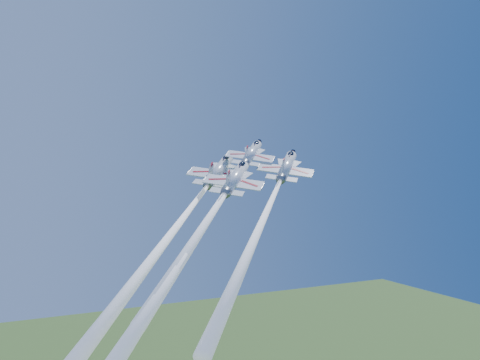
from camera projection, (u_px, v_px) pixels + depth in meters
name	position (u px, v px, depth m)	size (l,w,h in m)	color
jet_lead	(223.00, 197.00, 86.76)	(29.20, 39.22, 47.21)	white
jet_left	(180.00, 222.00, 82.97)	(31.99, 42.66, 49.53)	white
jet_right	(266.00, 212.00, 83.37)	(29.56, 39.36, 45.35)	white
jet_slot	(203.00, 228.00, 76.52)	(28.59, 37.95, 42.97)	white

